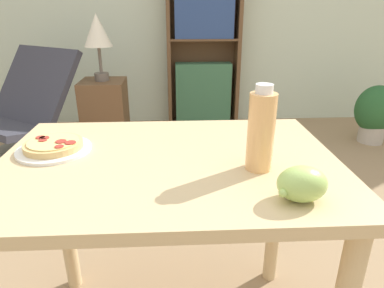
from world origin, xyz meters
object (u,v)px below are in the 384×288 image
(grape_bunch, at_px, (302,184))
(potted_plant_floor, at_px, (375,112))
(drink_bottle, at_px, (261,131))
(lounge_chair_near, at_px, (23,131))
(table_lamp, at_px, (97,33))
(pizza_on_plate, at_px, (54,147))
(bookshelf, at_px, (203,47))
(side_table, at_px, (106,120))

(grape_bunch, bearing_deg, potted_plant_floor, 55.20)
(drink_bottle, bearing_deg, lounge_chair_near, 129.76)
(grape_bunch, distance_m, table_lamp, 2.18)
(pizza_on_plate, xyz_separation_m, lounge_chair_near, (-0.79, 1.53, -0.49))
(grape_bunch, bearing_deg, pizza_on_plate, 154.12)
(drink_bottle, distance_m, table_lamp, 1.99)
(grape_bunch, height_order, table_lamp, table_lamp)
(grape_bunch, relative_size, lounge_chair_near, 0.12)
(lounge_chair_near, bearing_deg, drink_bottle, -16.52)
(pizza_on_plate, relative_size, bookshelf, 0.13)
(lounge_chair_near, relative_size, bookshelf, 0.58)
(drink_bottle, distance_m, bookshelf, 2.64)
(drink_bottle, relative_size, table_lamp, 0.49)
(lounge_chair_near, relative_size, potted_plant_floor, 1.92)
(table_lamp, relative_size, potted_plant_floor, 0.93)
(pizza_on_plate, height_order, potted_plant_floor, pizza_on_plate)
(side_table, distance_m, table_lamp, 0.67)
(grape_bunch, relative_size, table_lamp, 0.24)
(pizza_on_plate, height_order, lounge_chair_near, lounge_chair_near)
(drink_bottle, distance_m, potted_plant_floor, 2.63)
(potted_plant_floor, bearing_deg, lounge_chair_near, -173.62)
(side_table, height_order, table_lamp, table_lamp)
(lounge_chair_near, bearing_deg, grape_bunch, -18.09)
(drink_bottle, bearing_deg, pizza_on_plate, 165.90)
(bookshelf, distance_m, table_lamp, 1.20)
(grape_bunch, height_order, potted_plant_floor, grape_bunch)
(lounge_chair_near, distance_m, potted_plant_floor, 3.00)
(pizza_on_plate, relative_size, table_lamp, 0.46)
(pizza_on_plate, bearing_deg, bookshelf, 74.64)
(grape_bunch, xyz_separation_m, drink_bottle, (-0.06, 0.17, 0.07))
(side_table, bearing_deg, potted_plant_floor, 4.68)
(table_lamp, bearing_deg, side_table, 0.00)
(pizza_on_plate, distance_m, potted_plant_floor, 2.92)
(bookshelf, height_order, potted_plant_floor, bookshelf)
(table_lamp, bearing_deg, lounge_chair_near, -167.16)
(grape_bunch, relative_size, bookshelf, 0.07)
(side_table, bearing_deg, grape_bunch, -66.89)
(grape_bunch, distance_m, potted_plant_floor, 2.72)
(pizza_on_plate, bearing_deg, lounge_chair_near, 117.21)
(pizza_on_plate, xyz_separation_m, grape_bunch, (0.68, -0.33, 0.03))
(side_table, xyz_separation_m, potted_plant_floor, (2.37, 0.19, -0.04))
(drink_bottle, bearing_deg, bookshelf, 88.57)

